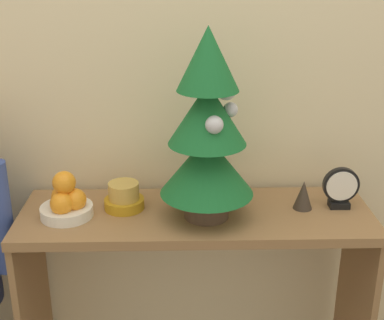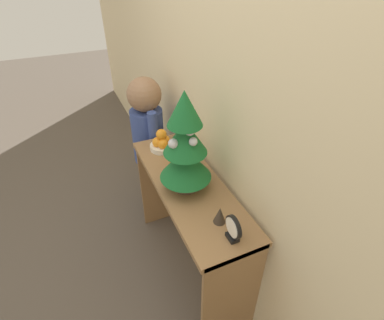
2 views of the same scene
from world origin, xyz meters
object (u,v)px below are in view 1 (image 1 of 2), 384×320
desk_clock (341,188)px  fruit_bowl (66,202)px  mini_tree (207,131)px  figurine (303,195)px  singing_bowl (124,197)px

desk_clock → fruit_bowl: bearing=-177.2°
mini_tree → fruit_bowl: 0.48m
mini_tree → figurine: (0.30, 0.05, -0.22)m
fruit_bowl → singing_bowl: 0.18m
figurine → mini_tree: bearing=-171.1°
mini_tree → singing_bowl: bearing=166.4°
singing_bowl → figurine: 0.56m
mini_tree → fruit_bowl: bearing=178.7°
fruit_bowl → mini_tree: bearing=-1.3°
mini_tree → desk_clock: 0.47m
singing_bowl → figurine: size_ratio=1.36×
fruit_bowl → desk_clock: fruit_bowl is taller
singing_bowl → desk_clock: (0.67, -0.01, 0.03)m
mini_tree → desk_clock: (0.42, 0.05, -0.21)m
desk_clock → figurine: size_ratio=1.45×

